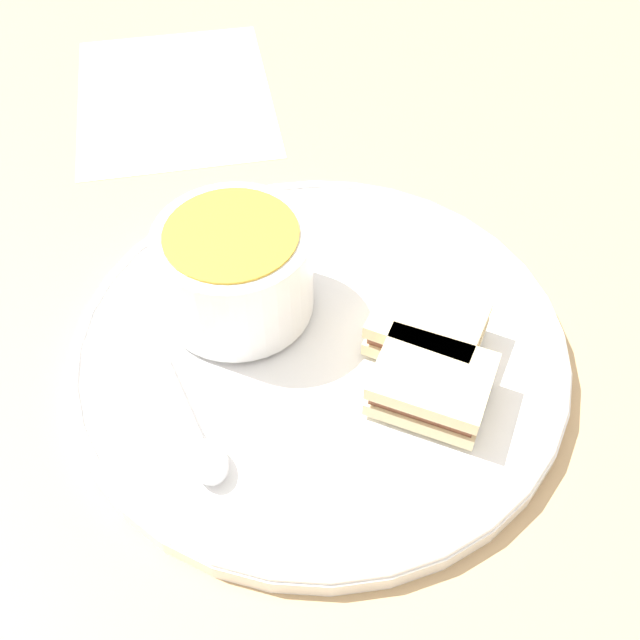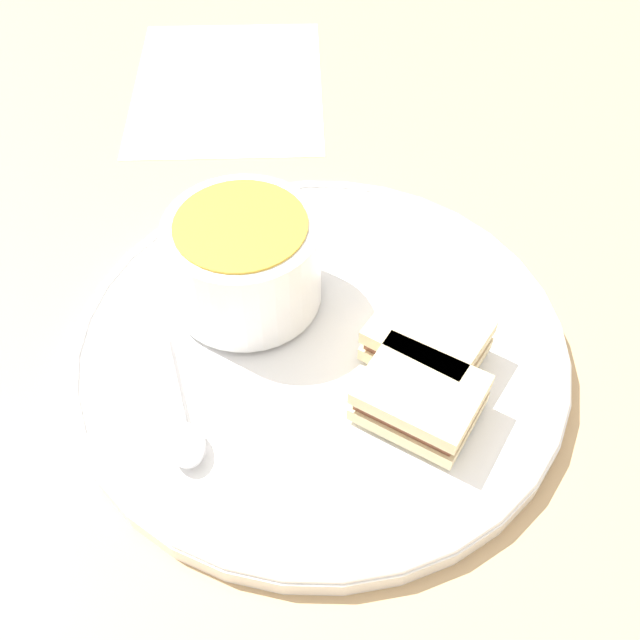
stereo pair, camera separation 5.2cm
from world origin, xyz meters
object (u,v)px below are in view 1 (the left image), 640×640
Objects in this scene: spoon at (204,451)px; sandwich_half_far at (427,327)px; sandwich_half_near at (432,384)px; soup_bowl at (235,270)px.

sandwich_half_far is (0.13, 0.11, 0.01)m from spoon.
sandwich_half_near is (0.14, 0.07, 0.01)m from spoon.
spoon is 1.18× the size of sandwich_half_near.
sandwich_half_near is at bearing -82.69° from sandwich_half_far.
sandwich_half_far is at bearing 95.93° from spoon.
soup_bowl is 0.14m from sandwich_half_far.
spoon is 1.16× the size of sandwich_half_far.
soup_bowl is 0.16m from sandwich_half_near.
sandwich_half_far reaches higher than spoon.
soup_bowl is 1.29× the size of sandwich_half_near.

